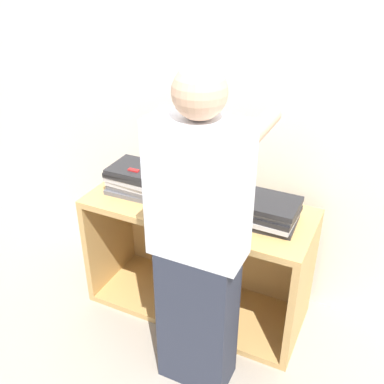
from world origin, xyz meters
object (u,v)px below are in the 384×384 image
at_px(laptop_open, 202,193).
at_px(person, 199,247).
at_px(laptop_stack_left, 140,179).
at_px(laptop_stack_right, 264,211).

xyz_separation_m(laptop_open, person, (0.21, -0.48, 0.03)).
relative_size(laptop_stack_left, person, 0.22).
bearing_deg(laptop_stack_left, person, -37.82).
bearing_deg(laptop_stack_left, laptop_open, 6.94).
height_order(laptop_stack_right, person, person).
distance_m(laptop_open, laptop_stack_right, 0.36).
relative_size(laptop_open, laptop_stack_right, 0.97).
xyz_separation_m(laptop_open, laptop_stack_right, (0.36, -0.05, 0.01)).
xyz_separation_m(laptop_stack_right, person, (-0.15, -0.43, 0.02)).
height_order(laptop_stack_left, person, person).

